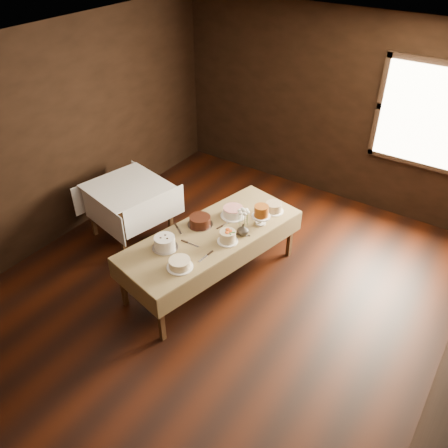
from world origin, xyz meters
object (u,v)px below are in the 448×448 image
(display_table, at_px, (212,237))
(cake_speckled, at_px, (274,208))
(cake_server_a, at_px, (193,245))
(cake_server_d, at_px, (244,235))
(cake_lattice, at_px, (233,212))
(cake_server_e, at_px, (179,231))
(cake_server_b, at_px, (203,258))
(cake_chocolate, at_px, (200,221))
(cake_flowers, at_px, (228,237))
(side_table, at_px, (128,192))
(cake_swirl, at_px, (165,243))
(cake_cream, at_px, (180,264))
(cake_server_c, at_px, (227,223))
(flower_vase, at_px, (243,230))
(cake_caramel, at_px, (261,216))

(display_table, relative_size, cake_speckled, 9.45)
(cake_server_a, height_order, cake_server_d, same)
(cake_lattice, distance_m, cake_server_e, 0.72)
(cake_server_b, xyz_separation_m, cake_server_e, (-0.54, 0.26, 0.00))
(cake_server_d, xyz_separation_m, cake_server_e, (-0.68, -0.36, 0.00))
(cake_chocolate, relative_size, cake_server_a, 1.28)
(cake_lattice, bearing_deg, cake_speckled, 45.75)
(cake_server_d, bearing_deg, cake_server_e, -172.45)
(cake_server_a, bearing_deg, display_table, 78.66)
(cake_flowers, bearing_deg, side_table, 175.16)
(cake_swirl, bearing_deg, cake_cream, -25.72)
(cake_lattice, relative_size, cake_server_b, 1.47)
(cake_server_c, bearing_deg, cake_server_a, -176.75)
(cake_cream, bearing_deg, cake_swirl, 154.28)
(cake_chocolate, height_order, cake_flowers, cake_flowers)
(cake_lattice, xyz_separation_m, cake_server_a, (-0.06, -0.74, -0.05))
(cake_server_b, xyz_separation_m, cake_server_d, (0.14, 0.61, 0.00))
(display_table, relative_size, cake_lattice, 6.86)
(side_table, xyz_separation_m, cake_chocolate, (1.25, -0.06, 0.05))
(cake_chocolate, relative_size, cake_server_c, 1.28)
(cake_server_b, xyz_separation_m, flower_vase, (0.12, 0.62, 0.07))
(cake_server_c, distance_m, cake_server_e, 0.59)
(display_table, height_order, cake_server_c, cake_server_c)
(cake_speckled, distance_m, cake_flowers, 0.85)
(cake_flowers, xyz_separation_m, cake_server_d, (0.09, 0.21, -0.06))
(cake_flowers, relative_size, cake_server_b, 1.07)
(cake_lattice, height_order, cake_server_e, cake_lattice)
(display_table, distance_m, cake_server_d, 0.39)
(cake_speckled, relative_size, cake_server_a, 1.07)
(cake_cream, bearing_deg, display_table, 96.23)
(cake_server_c, bearing_deg, cake_cream, -166.44)
(cake_flowers, bearing_deg, cake_speckled, 81.15)
(cake_flowers, relative_size, flower_vase, 1.76)
(cake_caramel, height_order, cake_server_a, cake_caramel)
(cake_server_a, xyz_separation_m, cake_server_e, (-0.30, 0.12, 0.00))
(display_table, bearing_deg, side_table, 175.38)
(cake_server_e, height_order, flower_vase, flower_vase)
(cake_cream, relative_size, cake_server_c, 1.19)
(cake_server_b, bearing_deg, side_table, -104.25)
(cake_caramel, bearing_deg, flower_vase, -101.12)
(cake_lattice, relative_size, cake_server_e, 1.47)
(cake_speckled, relative_size, cake_lattice, 0.73)
(cake_chocolate, height_order, cake_server_b, cake_chocolate)
(cake_server_e, bearing_deg, cake_speckled, 86.35)
(side_table, height_order, cake_caramel, cake_caramel)
(cake_speckled, distance_m, cake_server_e, 1.23)
(side_table, height_order, cake_flowers, cake_flowers)
(cake_server_d, relative_size, cake_server_e, 1.00)
(cake_speckled, height_order, cake_server_b, cake_speckled)
(side_table, xyz_separation_m, cake_server_e, (1.12, -0.30, -0.00))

